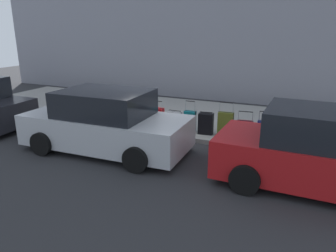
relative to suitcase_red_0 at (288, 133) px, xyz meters
name	(u,v)px	position (x,y,z in m)	size (l,w,h in m)	color
ground_plane	(148,136)	(4.10, 0.61, -0.47)	(40.00, 40.00, 0.00)	#28282B
sidewalk_curb	(178,115)	(4.10, -1.89, -0.40)	(18.00, 5.00, 0.14)	gray
suitcase_red_0	(288,133)	(0.00, 0.00, 0.00)	(0.46, 0.20, 0.92)	red
suitcase_navy_1	(266,131)	(0.60, -0.01, -0.03)	(0.51, 0.26, 0.90)	navy
suitcase_maroon_2	(244,130)	(1.20, -0.01, -0.05)	(0.48, 0.25, 0.84)	maroon
suitcase_olive_3	(225,124)	(1.80, -0.07, 0.04)	(0.47, 0.20, 1.04)	#59601E
suitcase_black_4	(206,124)	(2.38, 0.05, 0.00)	(0.47, 0.30, 0.71)	black
suitcase_teal_5	(190,121)	(2.92, 0.01, 0.01)	(0.37, 0.19, 0.99)	#0F606B
suitcase_silver_6	(175,120)	(3.47, -0.07, -0.04)	(0.49, 0.20, 0.62)	#9EA0A8
suitcase_red_7	(158,118)	(4.01, 0.04, 0.00)	(0.35, 0.23, 0.91)	red
suitcase_navy_8	(145,117)	(4.49, 0.04, -0.02)	(0.37, 0.19, 0.67)	navy
suitcase_maroon_9	(134,113)	(4.97, -0.01, 0.06)	(0.35, 0.21, 1.02)	maroon
suitcase_olive_10	(123,111)	(5.45, -0.09, 0.05)	(0.39, 0.26, 1.03)	#59601E
fire_hydrant	(100,108)	(6.37, -0.02, 0.10)	(0.39, 0.21, 0.82)	#99999E
bollard_post	(82,108)	(7.05, 0.13, 0.04)	(0.16, 0.16, 0.74)	brown
parked_car_red_0	(319,153)	(-0.74, 2.16, 0.33)	(4.24, 2.13, 1.71)	#AD1619
parked_car_silver_1	(106,123)	(4.58, 2.16, 0.32)	(4.63, 2.24, 1.70)	#B2B5BA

